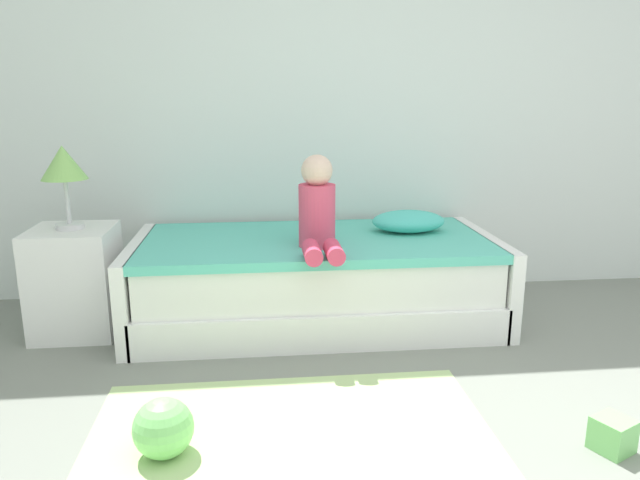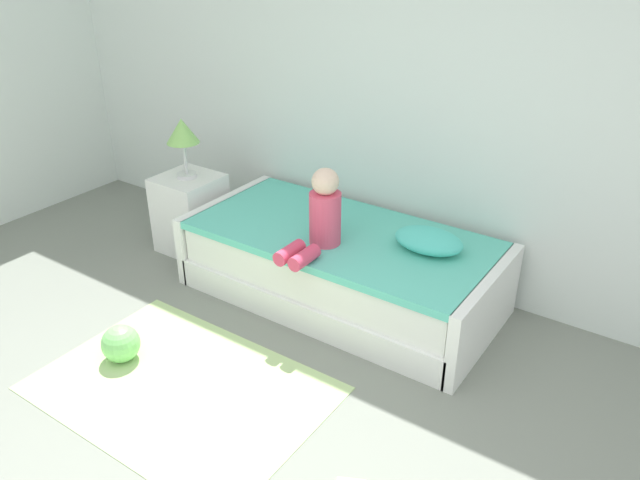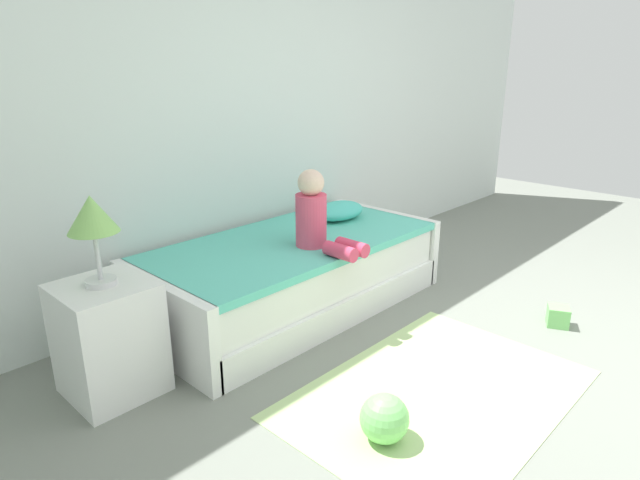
{
  "view_description": "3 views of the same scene",
  "coord_description": "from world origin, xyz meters",
  "px_view_note": "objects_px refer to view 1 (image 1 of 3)",
  "views": [
    {
      "loc": [
        -2.07,
        -0.09,
        1.36
      ],
      "look_at": [
        0.21,
        1.75,
        0.55
      ],
      "focal_mm": 33.73,
      "sensor_mm": 36.0,
      "label": 1
    },
    {
      "loc": [
        -0.92,
        -1.57,
        2.09
      ],
      "look_at": [
        0.21,
        1.75,
        0.55
      ],
      "focal_mm": 40.47,
      "sensor_mm": 36.0,
      "label": 2
    },
    {
      "loc": [
        0.87,
        -1.05,
        1.43
      ],
      "look_at": [
        0.21,
        1.75,
        0.55
      ],
      "focal_mm": 32.61,
      "sensor_mm": 36.0,
      "label": 3
    }
  ],
  "objects_px": {
    "bed": "(284,366)",
    "nightstand": "(415,310)",
    "toy_ball": "(456,553)",
    "child_figure": "(285,298)",
    "pillow": "(171,334)",
    "toy_block": "(304,540)",
    "table_lamp": "(419,219)"
  },
  "relations": [
    {
      "from": "bed",
      "to": "toy_block",
      "type": "height_order",
      "value": "bed"
    },
    {
      "from": "child_figure",
      "to": "toy_ball",
      "type": "distance_m",
      "value": 1.37
    },
    {
      "from": "nightstand",
      "to": "toy_ball",
      "type": "bearing_deg",
      "value": -146.48
    },
    {
      "from": "bed",
      "to": "child_figure",
      "type": "distance_m",
      "value": 0.56
    },
    {
      "from": "nightstand",
      "to": "toy_block",
      "type": "relative_size",
      "value": 4.99
    },
    {
      "from": "child_figure",
      "to": "pillow",
      "type": "distance_m",
      "value": 0.55
    },
    {
      "from": "toy_ball",
      "to": "toy_block",
      "type": "bearing_deg",
      "value": 115.29
    },
    {
      "from": "bed",
      "to": "toy_ball",
      "type": "xyz_separation_m",
      "value": [
        -0.68,
        -1.38,
        -0.15
      ]
    },
    {
      "from": "bed",
      "to": "nightstand",
      "type": "xyz_separation_m",
      "value": [
        1.35,
        -0.03,
        0.05
      ]
    },
    {
      "from": "child_figure",
      "to": "pillow",
      "type": "height_order",
      "value": "child_figure"
    },
    {
      "from": "child_figure",
      "to": "toy_ball",
      "type": "xyz_separation_m",
      "value": [
        -0.45,
        -1.15,
        -0.61
      ]
    },
    {
      "from": "pillow",
      "to": "bed",
      "type": "bearing_deg",
      "value": -8.7
    },
    {
      "from": "child_figure",
      "to": "toy_block",
      "type": "height_order",
      "value": "child_figure"
    },
    {
      "from": "child_figure",
      "to": "pillow",
      "type": "relative_size",
      "value": 1.16
    },
    {
      "from": "nightstand",
      "to": "child_figure",
      "type": "bearing_deg",
      "value": -172.79
    },
    {
      "from": "nightstand",
      "to": "table_lamp",
      "type": "distance_m",
      "value": 0.64
    },
    {
      "from": "child_figure",
      "to": "toy_block",
      "type": "bearing_deg",
      "value": -134.62
    },
    {
      "from": "bed",
      "to": "pillow",
      "type": "bearing_deg",
      "value": 171.3
    },
    {
      "from": "bed",
      "to": "table_lamp",
      "type": "xyz_separation_m",
      "value": [
        1.35,
        -0.03,
        0.69
      ]
    },
    {
      "from": "pillow",
      "to": "toy_ball",
      "type": "bearing_deg",
      "value": -91.17
    },
    {
      "from": "toy_ball",
      "to": "bed",
      "type": "bearing_deg",
      "value": 63.56
    },
    {
      "from": "nightstand",
      "to": "table_lamp",
      "type": "height_order",
      "value": "table_lamp"
    },
    {
      "from": "bed",
      "to": "toy_block",
      "type": "distance_m",
      "value": 1.29
    },
    {
      "from": "bed",
      "to": "toy_block",
      "type": "bearing_deg",
      "value": -134.96
    },
    {
      "from": "table_lamp",
      "to": "child_figure",
      "type": "height_order",
      "value": "table_lamp"
    },
    {
      "from": "table_lamp",
      "to": "bed",
      "type": "bearing_deg",
      "value": 178.82
    },
    {
      "from": "nightstand",
      "to": "toy_block",
      "type": "distance_m",
      "value": 2.43
    },
    {
      "from": "toy_block",
      "to": "nightstand",
      "type": "bearing_deg",
      "value": 21.29
    },
    {
      "from": "bed",
      "to": "pillow",
      "type": "distance_m",
      "value": 0.73
    },
    {
      "from": "table_lamp",
      "to": "pillow",
      "type": "distance_m",
      "value": 2.04
    },
    {
      "from": "table_lamp",
      "to": "child_figure",
      "type": "relative_size",
      "value": 0.88
    },
    {
      "from": "bed",
      "to": "toy_ball",
      "type": "bearing_deg",
      "value": -116.44
    }
  ]
}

